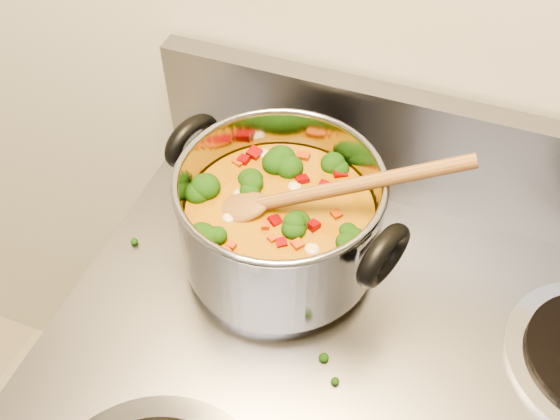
# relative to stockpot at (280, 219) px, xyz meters

# --- Properties ---
(stockpot) EXTENTS (0.29, 0.23, 0.14)m
(stockpot) POSITION_rel_stockpot_xyz_m (0.00, 0.00, 0.00)
(stockpot) COLOR gray
(stockpot) RESTS_ON electric_range
(wooden_spoon) EXTENTS (0.27, 0.11, 0.11)m
(wooden_spoon) POSITION_rel_stockpot_xyz_m (0.02, 0.01, 0.04)
(wooden_spoon) COLOR brown
(wooden_spoon) RESTS_ON stockpot
(cooktop_crumbs) EXTENTS (0.24, 0.33, 0.01)m
(cooktop_crumbs) POSITION_rel_stockpot_xyz_m (-0.04, 0.03, -0.07)
(cooktop_crumbs) COLOR black
(cooktop_crumbs) RESTS_ON electric_range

